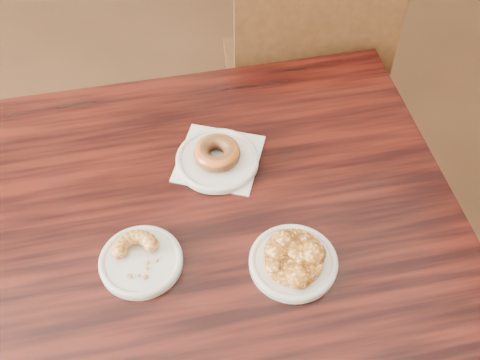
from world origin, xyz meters
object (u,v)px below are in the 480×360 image
object	(u,v)px
glazed_donut	(217,153)
chair_far	(296,81)
apple_fritter	(294,256)
cafe_table	(233,317)
cruller_fragment	(140,256)

from	to	relation	value
glazed_donut	chair_far	bearing A→B (deg)	55.01
chair_far	apple_fritter	distance (m)	0.89
cafe_table	glazed_donut	xyz separation A→B (m)	(0.01, 0.16, 0.41)
cafe_table	apple_fritter	bearing A→B (deg)	-47.15
chair_far	apple_fritter	size ratio (longest dim) A/B	6.01
glazed_donut	cruller_fragment	bearing A→B (deg)	-133.85
chair_far	cruller_fragment	distance (m)	0.95
chair_far	glazed_donut	size ratio (longest dim) A/B	9.57
chair_far	cruller_fragment	world-z (taller)	chair_far
chair_far	glazed_donut	world-z (taller)	chair_far
chair_far	glazed_donut	distance (m)	0.71
cruller_fragment	glazed_donut	bearing A→B (deg)	46.15
cruller_fragment	chair_far	bearing A→B (deg)	52.35
glazed_donut	apple_fritter	world-z (taller)	glazed_donut
chair_far	cruller_fragment	bearing A→B (deg)	61.33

